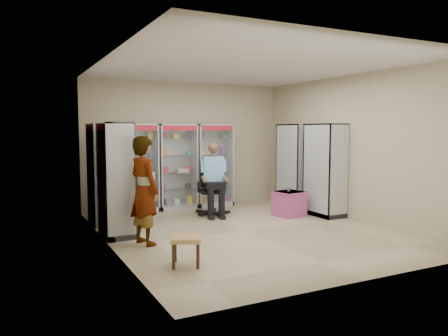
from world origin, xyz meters
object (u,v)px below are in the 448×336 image
wooden_chair (135,197)px  seated_shopkeeper (213,181)px  office_chair (212,188)px  standing_man (144,191)px  cabinet_right_near (325,170)px  pink_trunk (289,204)px  cabinet_back_right (213,165)px  woven_stool_a (288,207)px  cabinet_back_mid (177,167)px  cabinet_right_far (295,166)px  cabinet_left_far (103,174)px  cabinet_left_near (116,179)px  woven_stool_b (186,251)px  cabinet_back_left (137,168)px

wooden_chair → seated_shopkeeper: (1.64, -0.35, 0.27)m
office_chair → standing_man: (-2.04, -1.79, 0.30)m
cabinet_right_near → pink_trunk: (-0.71, 0.30, -0.73)m
cabinet_back_right → woven_stool_a: bearing=-63.5°
seated_shopkeeper → standing_man: standing_man is taller
cabinet_back_mid → cabinet_right_near: size_ratio=1.00×
cabinet_right_far → seated_shopkeeper: cabinet_right_far is taller
cabinet_back_mid → cabinet_back_right: (0.95, 0.00, 0.00)m
cabinet_left_far → seated_shopkeeper: cabinet_left_far is taller
cabinet_right_far → cabinet_right_near: same height
cabinet_left_near → wooden_chair: 1.56m
office_chair → standing_man: bearing=-123.2°
cabinet_left_far → pink_trunk: size_ratio=3.58×
cabinet_back_right → cabinet_left_near: same height
cabinet_right_far → office_chair: bearing=87.2°
cabinet_right_near → wooden_chair: size_ratio=2.13×
cabinet_left_far → seated_shopkeeper: bearing=86.4°
wooden_chair → woven_stool_b: wooden_chair is taller
cabinet_left_near → office_chair: cabinet_left_near is taller
cabinet_back_left → woven_stool_a: 3.49m
cabinet_back_left → cabinet_right_near: size_ratio=1.00×
cabinet_back_right → woven_stool_a: size_ratio=5.27×
cabinet_right_far → seated_shopkeeper: 2.15m
cabinet_right_near → cabinet_left_near: bearing=87.4°
cabinet_back_right → woven_stool_b: cabinet_back_right is taller
woven_stool_b → wooden_chair: bearing=86.5°
cabinet_back_left → wooden_chair: size_ratio=2.13×
cabinet_right_near → seated_shopkeeper: 2.44m
cabinet_right_near → office_chair: bearing=60.6°
cabinet_right_far → woven_stool_b: 5.07m
cabinet_left_far → cabinet_right_near: bearing=73.7°
woven_stool_b → cabinet_right_far: bearing=37.2°
cabinet_back_mid → cabinet_left_near: 2.77m
woven_stool_a → woven_stool_b: size_ratio=0.93×
cabinet_back_mid → woven_stool_a: size_ratio=5.27×
cabinet_back_mid → wooden_chair: 1.50m
cabinet_back_mid → cabinet_left_near: size_ratio=1.00×
cabinet_back_left → cabinet_right_near: (3.53, -2.23, 0.00)m
standing_man → wooden_chair: bearing=-27.2°
cabinet_back_right → woven_stool_b: 4.85m
standing_man → woven_stool_a: bearing=-91.2°
cabinet_right_near → cabinet_right_far: bearing=0.0°
cabinet_back_left → cabinet_back_right: bearing=0.0°
cabinet_right_far → seated_shopkeeper: (-2.14, 0.05, -0.26)m
cabinet_back_mid → office_chair: (0.44, -1.03, -0.42)m
cabinet_back_right → woven_stool_a: (0.93, -1.87, -0.81)m
cabinet_back_right → cabinet_back_mid: bearing=180.0°
wooden_chair → woven_stool_b: size_ratio=2.31×
cabinet_right_near → cabinet_back_left: bearing=57.7°
cabinet_back_left → woven_stool_a: size_ratio=5.27×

